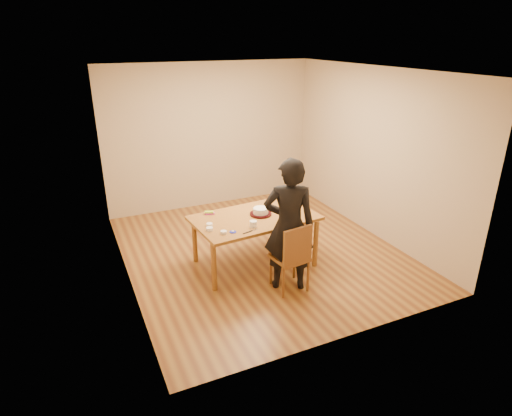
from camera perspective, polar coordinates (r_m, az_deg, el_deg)
name	(u,v)px	position (r m, az deg, el deg)	size (l,w,h in m)	color
room_shell	(252,162)	(6.49, -0.59, 6.18)	(4.00, 4.50, 2.70)	brown
dining_table	(255,218)	(6.04, -0.20, -1.33)	(1.71, 1.02, 0.04)	brown
dining_chair	(290,257)	(5.60, 4.51, -6.58)	(0.42, 0.42, 0.04)	brown
cake_plate	(261,214)	(6.09, 0.63, -0.80)	(0.31, 0.31, 0.02)	red
cake	(261,211)	(6.07, 0.63, -0.39)	(0.22, 0.22, 0.07)	white
frosting_dome	(261,208)	(6.05, 0.63, 0.02)	(0.21, 0.21, 0.03)	white
frosting_tub	(253,224)	(5.69, -0.37, -2.14)	(0.10, 0.10, 0.09)	white
frosting_lid	(233,232)	(5.57, -3.10, -3.20)	(0.09, 0.09, 0.01)	#1B22B5
frosting_dollop	(233,231)	(5.56, -3.10, -3.08)	(0.04, 0.04, 0.02)	white
ramekin_green	(224,232)	(5.53, -4.34, -3.25)	(0.08, 0.08, 0.04)	white
ramekin_yellow	(209,225)	(5.76, -6.23, -2.23)	(0.08, 0.08, 0.04)	white
ramekin_multi	(210,229)	(5.63, -6.22, -2.80)	(0.09, 0.09, 0.04)	white
candy_box_pink	(210,213)	(6.15, -6.21, -0.72)	(0.14, 0.07, 0.02)	#DA337C
candy_box_green	(209,212)	(6.14, -6.27, -0.54)	(0.13, 0.06, 0.02)	green
spatula	(248,232)	(5.56, -1.09, -3.24)	(0.15, 0.01, 0.01)	black
person	(289,225)	(5.44, 4.42, -2.32)	(0.65, 0.43, 1.78)	black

